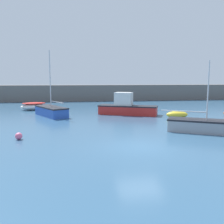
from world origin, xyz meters
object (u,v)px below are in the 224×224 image
(rowboat_with_red_cover, at_px, (34,106))
(sailboat_tall_mast, at_px, (51,111))
(motorboat_grey_hull, at_px, (127,107))
(mooring_buoy_pink, at_px, (19,136))
(dinghy_near_pier, at_px, (177,115))
(sailboat_twin_hulled, at_px, (206,126))

(rowboat_with_red_cover, height_order, sailboat_tall_mast, sailboat_tall_mast)
(motorboat_grey_hull, xyz_separation_m, mooring_buoy_pink, (-8.81, -9.77, -0.55))
(mooring_buoy_pink, bearing_deg, motorboat_grey_hull, 47.97)
(mooring_buoy_pink, bearing_deg, sailboat_tall_mast, 83.70)
(motorboat_grey_hull, bearing_deg, mooring_buoy_pink, -107.41)
(motorboat_grey_hull, distance_m, sailboat_tall_mast, 7.73)
(dinghy_near_pier, bearing_deg, sailboat_twin_hulled, -89.99)
(rowboat_with_red_cover, distance_m, sailboat_twin_hulled, 20.39)
(sailboat_twin_hulled, bearing_deg, sailboat_tall_mast, 169.63)
(rowboat_with_red_cover, height_order, sailboat_twin_hulled, sailboat_twin_hulled)
(sailboat_twin_hulled, bearing_deg, motorboat_grey_hull, 140.46)
(dinghy_near_pier, xyz_separation_m, sailboat_tall_mast, (-11.98, 3.09, 0.17))
(sailboat_twin_hulled, bearing_deg, dinghy_near_pier, 114.15)
(motorboat_grey_hull, relative_size, sailboat_tall_mast, 0.97)
(dinghy_near_pier, xyz_separation_m, motorboat_grey_hull, (-4.25, 3.10, 0.43))
(rowboat_with_red_cover, height_order, mooring_buoy_pink, rowboat_with_red_cover)
(sailboat_twin_hulled, xyz_separation_m, mooring_buoy_pink, (-12.42, -0.21, -0.25))
(sailboat_tall_mast, height_order, mooring_buoy_pink, sailboat_tall_mast)
(sailboat_tall_mast, relative_size, sailboat_twin_hulled, 1.21)
(rowboat_with_red_cover, distance_m, sailboat_tall_mast, 5.96)
(motorboat_grey_hull, height_order, sailboat_twin_hulled, sailboat_twin_hulled)
(sailboat_twin_hulled, distance_m, mooring_buoy_pink, 12.43)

